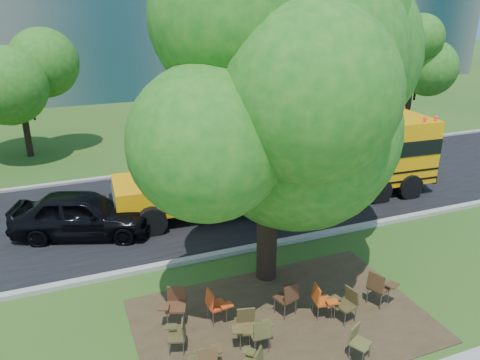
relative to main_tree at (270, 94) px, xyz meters
name	(u,v)px	position (x,y,z in m)	size (l,w,h in m)	color
ground	(237,318)	(-1.45, -1.42, -5.20)	(160.00, 160.00, 0.00)	#234C17
dirt_patch	(282,320)	(-0.45, -1.92, -5.19)	(7.00, 4.50, 0.03)	#382819
asphalt_road	(169,209)	(-1.45, 5.58, -5.18)	(80.00, 8.00, 0.04)	black
kerb_near	(201,258)	(-1.45, 1.58, -5.13)	(80.00, 0.25, 0.14)	gray
kerb_far	(148,173)	(-1.45, 9.68, -5.13)	(80.00, 0.25, 0.14)	gray
bg_tree_2	(17,72)	(-6.45, 14.58, -0.99)	(4.80, 4.80, 6.62)	black
bg_tree_3	(282,48)	(6.55, 12.58, -0.17)	(5.60, 5.60, 7.84)	black
bg_tree_4	(414,57)	(14.55, 11.58, -0.86)	(5.00, 5.00, 6.85)	black
main_tree	(270,94)	(0.00, 0.00, 0.00)	(7.20, 7.20, 8.82)	black
school_bus	(294,158)	(3.24, 4.58, -3.45)	(12.53, 3.51, 3.03)	orange
chair_1	(207,359)	(-2.75, -3.11, -4.64)	(0.65, 0.54, 0.92)	#4E361C
chair_3	(245,324)	(-1.60, -2.37, -4.65)	(0.67, 0.52, 0.89)	#4F4322
chair_4	(261,332)	(-1.36, -2.71, -4.67)	(0.59, 0.51, 0.87)	#4D4721
chair_5	(358,340)	(0.48, -3.69, -4.70)	(0.55, 0.66, 0.82)	brown
chair_6	(347,301)	(0.99, -2.48, -4.66)	(0.62, 0.60, 0.89)	#453A1E
chair_7	(379,286)	(2.09, -2.27, -4.60)	(0.76, 0.66, 0.97)	#452C18
chair_8	(178,333)	(-3.06, -2.04, -4.72)	(0.49, 0.62, 0.79)	#423A1C
chair_9	(175,302)	(-2.89, -1.05, -4.61)	(0.77, 0.60, 0.96)	#4E2E1C
chair_10	(215,303)	(-1.99, -1.39, -4.65)	(0.56, 0.59, 0.90)	red
chair_11	(288,296)	(-0.24, -1.79, -4.62)	(0.65, 0.70, 0.95)	#412517
chair_12	(321,299)	(0.48, -2.16, -4.65)	(0.53, 0.65, 0.90)	#BF4814
black_car	(82,214)	(-4.57, 4.56, -4.43)	(1.83, 4.54, 1.55)	black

